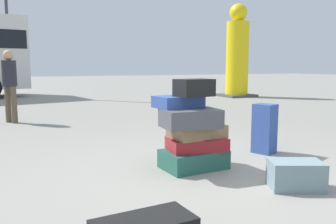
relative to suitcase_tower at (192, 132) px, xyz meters
name	(u,v)px	position (x,y,z in m)	size (l,w,h in m)	color
ground_plane	(209,178)	(0.00, -0.40, -0.45)	(80.00, 80.00, 0.00)	gray
suitcase_tower	(192,132)	(0.00, 0.00, 0.00)	(0.85, 0.69, 1.09)	#26594C
suitcase_navy_foreground_near	(264,129)	(1.31, 0.26, -0.10)	(0.24, 0.28, 0.70)	#334F99
suitcase_slate_left_side	(296,175)	(0.62, -1.05, -0.31)	(0.52, 0.33, 0.29)	gray
person_tourist_with_camera	(10,80)	(-1.96, 4.71, 0.49)	(0.30, 0.30, 1.58)	brown
yellow_dummy_statue	(237,56)	(6.42, 8.17, 1.17)	(1.25, 1.25, 3.66)	yellow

